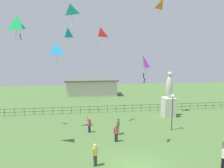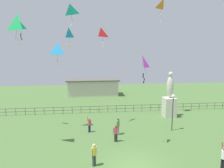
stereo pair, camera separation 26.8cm
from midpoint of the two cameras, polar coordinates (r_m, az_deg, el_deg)
ground_plane at (r=15.67m, az=6.23°, el=-22.73°), size 80.00×80.00×0.00m
statue_monument at (r=27.04m, az=15.67°, el=-4.80°), size 1.51×1.51×5.89m
lamppost at (r=22.06m, az=16.66°, el=-5.48°), size 0.36×0.36×3.93m
person_0 at (r=16.80m, az=29.03°, el=-17.59°), size 0.32×0.54×2.03m
person_1 at (r=21.29m, az=-6.89°, el=-11.29°), size 0.47×0.32×1.82m
person_2 at (r=15.36m, az=-5.36°, el=-19.20°), size 0.44×0.34×1.71m
person_3 at (r=19.04m, az=0.80°, el=-13.60°), size 0.47×0.34×1.88m
person_5 at (r=20.61m, az=1.41°, el=-11.69°), size 0.32×0.47×1.72m
kite_0 at (r=18.26m, az=-12.37°, el=20.12°), size 1.12×0.97×1.83m
kite_1 at (r=18.35m, az=-25.76°, el=15.46°), size 1.18×0.84×2.49m
kite_2 at (r=22.67m, az=-3.65°, el=14.33°), size 1.18×1.13×2.58m
kite_3 at (r=27.01m, az=14.07°, el=21.17°), size 1.31×1.22×2.70m
kite_4 at (r=22.80m, az=-25.81°, el=15.04°), size 1.03×0.92×2.02m
kite_5 at (r=17.12m, az=8.26°, el=6.03°), size 0.87×0.87×2.35m
kite_6 at (r=21.98m, az=-15.67°, el=9.47°), size 1.16×0.96×2.41m
kite_7 at (r=27.03m, az=-12.79°, el=14.03°), size 0.91×0.61×2.60m
waterfront_railing at (r=28.19m, az=-0.83°, el=-6.87°), size 36.05×0.06×0.95m
pavilion_building at (r=39.55m, az=-6.02°, el=-0.92°), size 10.24×4.15×3.19m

